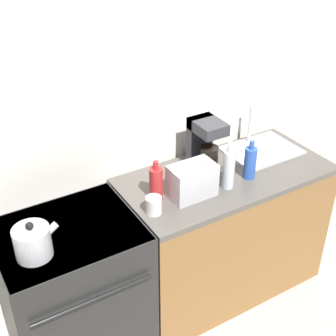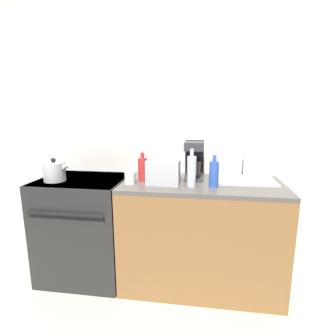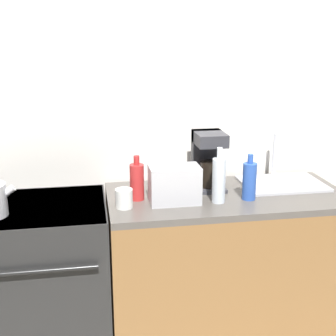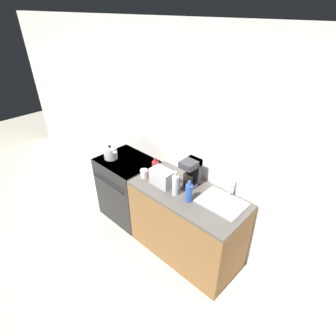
{
  "view_description": "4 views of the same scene",
  "coord_description": "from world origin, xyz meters",
  "px_view_note": "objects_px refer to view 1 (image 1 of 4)",
  "views": [
    {
      "loc": [
        -1.1,
        -1.6,
        2.48
      ],
      "look_at": [
        0.09,
        0.38,
        1.06
      ],
      "focal_mm": 50.0,
      "sensor_mm": 36.0,
      "label": 1
    },
    {
      "loc": [
        0.49,
        -1.81,
        1.5
      ],
      "look_at": [
        0.19,
        0.34,
        1.04
      ],
      "focal_mm": 28.0,
      "sensor_mm": 36.0,
      "label": 2
    },
    {
      "loc": [
        -0.27,
        -2.06,
        1.79
      ],
      "look_at": [
        0.15,
        0.38,
        1.08
      ],
      "focal_mm": 50.0,
      "sensor_mm": 36.0,
      "label": 3
    },
    {
      "loc": [
        1.89,
        -1.51,
        2.7
      ],
      "look_at": [
        0.1,
        0.4,
        1.05
      ],
      "focal_mm": 28.0,
      "sensor_mm": 36.0,
      "label": 4
    }
  ],
  "objects_px": {
    "toaster": "(192,181)",
    "cup_white": "(154,205)",
    "bottle_red": "(156,183)",
    "bottle_blue": "(250,162)",
    "kettle": "(33,242)",
    "stove": "(75,292)",
    "coffee_maker": "(205,143)",
    "bottle_clear": "(229,169)"
  },
  "relations": [
    {
      "from": "kettle",
      "to": "bottle_clear",
      "type": "bearing_deg",
      "value": -0.0
    },
    {
      "from": "stove",
      "to": "kettle",
      "type": "bearing_deg",
      "value": -152.35
    },
    {
      "from": "bottle_blue",
      "to": "bottle_red",
      "type": "bearing_deg",
      "value": 170.67
    },
    {
      "from": "bottle_blue",
      "to": "kettle",
      "type": "bearing_deg",
      "value": -179.3
    },
    {
      "from": "stove",
      "to": "toaster",
      "type": "xyz_separation_m",
      "value": [
        0.74,
        -0.07,
        0.55
      ]
    },
    {
      "from": "kettle",
      "to": "bottle_red",
      "type": "xyz_separation_m",
      "value": [
        0.74,
        0.11,
        0.02
      ]
    },
    {
      "from": "bottle_blue",
      "to": "cup_white",
      "type": "xyz_separation_m",
      "value": [
        -0.68,
        -0.01,
        -0.06
      ]
    },
    {
      "from": "toaster",
      "to": "cup_white",
      "type": "height_order",
      "value": "toaster"
    },
    {
      "from": "kettle",
      "to": "cup_white",
      "type": "bearing_deg",
      "value": 0.12
    },
    {
      "from": "kettle",
      "to": "cup_white",
      "type": "distance_m",
      "value": 0.66
    },
    {
      "from": "bottle_red",
      "to": "stove",
      "type": "bearing_deg",
      "value": -178.64
    },
    {
      "from": "kettle",
      "to": "bottle_clear",
      "type": "distance_m",
      "value": 1.16
    },
    {
      "from": "bottle_clear",
      "to": "cup_white",
      "type": "distance_m",
      "value": 0.51
    },
    {
      "from": "kettle",
      "to": "coffee_maker",
      "type": "height_order",
      "value": "coffee_maker"
    },
    {
      "from": "stove",
      "to": "kettle",
      "type": "height_order",
      "value": "kettle"
    },
    {
      "from": "bottle_red",
      "to": "bottle_blue",
      "type": "distance_m",
      "value": 0.6
    },
    {
      "from": "bottle_red",
      "to": "kettle",
      "type": "bearing_deg",
      "value": -171.24
    },
    {
      "from": "kettle",
      "to": "bottle_red",
      "type": "relative_size",
      "value": 0.92
    },
    {
      "from": "kettle",
      "to": "toaster",
      "type": "distance_m",
      "value": 0.93
    },
    {
      "from": "kettle",
      "to": "toaster",
      "type": "bearing_deg",
      "value": 2.06
    },
    {
      "from": "stove",
      "to": "cup_white",
      "type": "relative_size",
      "value": 9.3
    },
    {
      "from": "stove",
      "to": "cup_white",
      "type": "bearing_deg",
      "value": -12.03
    },
    {
      "from": "bottle_red",
      "to": "bottle_clear",
      "type": "xyz_separation_m",
      "value": [
        0.42,
        -0.11,
        0.02
      ]
    },
    {
      "from": "bottle_red",
      "to": "bottle_clear",
      "type": "height_order",
      "value": "bottle_clear"
    },
    {
      "from": "coffee_maker",
      "to": "bottle_red",
      "type": "distance_m",
      "value": 0.46
    },
    {
      "from": "kettle",
      "to": "coffee_maker",
      "type": "bearing_deg",
      "value": 12.5
    },
    {
      "from": "bottle_red",
      "to": "bottle_blue",
      "type": "xyz_separation_m",
      "value": [
        0.6,
        -0.1,
        0.0
      ]
    },
    {
      "from": "stove",
      "to": "coffee_maker",
      "type": "distance_m",
      "value": 1.17
    },
    {
      "from": "bottle_clear",
      "to": "bottle_blue",
      "type": "xyz_separation_m",
      "value": [
        0.17,
        0.02,
        -0.02
      ]
    },
    {
      "from": "bottle_red",
      "to": "cup_white",
      "type": "distance_m",
      "value": 0.15
    },
    {
      "from": "kettle",
      "to": "toaster",
      "type": "xyz_separation_m",
      "value": [
        0.93,
        0.03,
        0.02
      ]
    },
    {
      "from": "stove",
      "to": "toaster",
      "type": "height_order",
      "value": "toaster"
    },
    {
      "from": "coffee_maker",
      "to": "bottle_clear",
      "type": "bearing_deg",
      "value": -91.73
    },
    {
      "from": "toaster",
      "to": "bottle_clear",
      "type": "bearing_deg",
      "value": -8.22
    },
    {
      "from": "coffee_maker",
      "to": "bottle_blue",
      "type": "distance_m",
      "value": 0.3
    },
    {
      "from": "bottle_clear",
      "to": "bottle_blue",
      "type": "relative_size",
      "value": 1.19
    },
    {
      "from": "bottle_clear",
      "to": "bottle_blue",
      "type": "height_order",
      "value": "bottle_clear"
    },
    {
      "from": "stove",
      "to": "bottle_blue",
      "type": "relative_size",
      "value": 3.69
    },
    {
      "from": "stove",
      "to": "bottle_blue",
      "type": "xyz_separation_m",
      "value": [
        1.14,
        -0.08,
        0.56
      ]
    },
    {
      "from": "stove",
      "to": "toaster",
      "type": "relative_size",
      "value": 3.5
    },
    {
      "from": "stove",
      "to": "bottle_clear",
      "type": "bearing_deg",
      "value": -5.96
    },
    {
      "from": "kettle",
      "to": "coffee_maker",
      "type": "xyz_separation_m",
      "value": [
        1.17,
        0.26,
        0.09
      ]
    }
  ]
}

